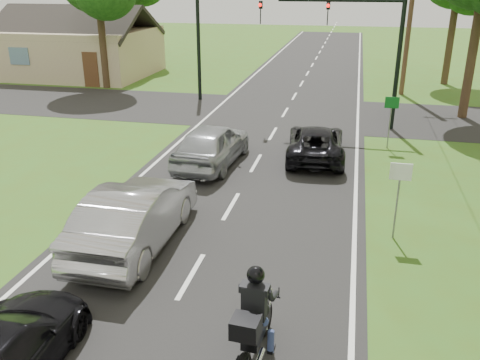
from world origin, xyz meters
name	(u,v)px	position (x,y,z in m)	size (l,w,h in m)	color
ground	(191,276)	(0.00, 0.00, 0.00)	(140.00, 140.00, 0.00)	#3D5A19
road	(265,147)	(0.00, 10.00, 0.01)	(8.00, 100.00, 0.01)	black
cross_road	(285,112)	(0.00, 16.00, 0.01)	(60.00, 7.00, 0.01)	black
motorcycle_rider	(254,328)	(1.98, -2.51, 0.78)	(0.66, 2.30, 1.98)	black
dark_suv	(316,142)	(2.12, 9.08, 0.64)	(2.08, 4.51, 1.25)	black
silver_sedan	(135,215)	(-1.82, 1.15, 0.84)	(1.75, 5.03, 1.66)	#A6A6AB
silver_suv	(212,144)	(-1.56, 7.50, 0.80)	(1.86, 4.62, 1.58)	#A3A7AB
traffic_signal	(357,36)	(3.34, 14.00, 4.14)	(6.38, 0.44, 6.00)	black
signal_pole_far	(199,46)	(-5.20, 18.00, 3.00)	(0.20, 0.20, 6.00)	black
utility_pole_far	(411,5)	(6.20, 22.00, 5.08)	(1.60, 0.28, 10.00)	brown
sign_white	(400,183)	(4.70, 2.98, 1.60)	(0.55, 0.07, 2.12)	slate
sign_green	(391,110)	(4.90, 10.98, 1.60)	(0.55, 0.07, 2.12)	slate
house	(79,50)	(-16.00, 24.00, 1.77)	(10.20, 8.00, 4.84)	tan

